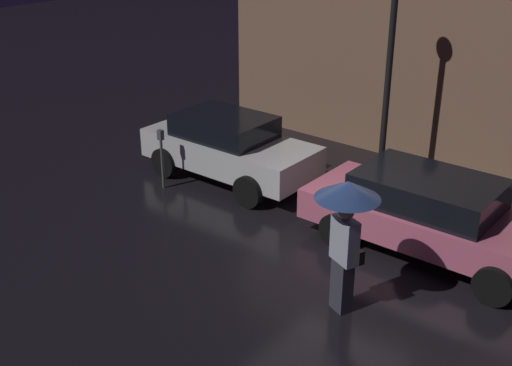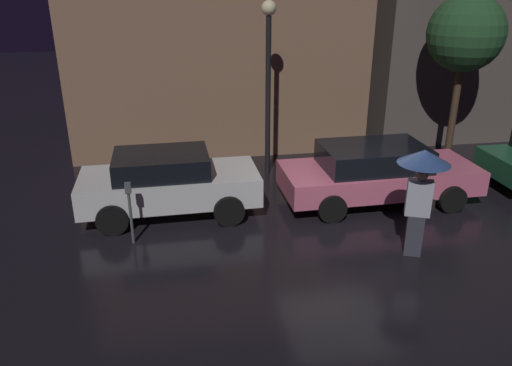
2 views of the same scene
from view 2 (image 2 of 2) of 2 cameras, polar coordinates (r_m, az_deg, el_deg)
The scene contains 8 objects.
ground_plane at distance 11.10m, azimuth 10.05°, elevation -5.17°, with size 60.00×60.00×0.00m, color black.
building_facade_left at distance 15.87m, azimuth -4.45°, elevation 16.21°, with size 8.87×3.00×6.72m.
parked_car_white at distance 11.51m, azimuth -10.01°, elevation 0.13°, with size 4.03×1.90×1.47m.
parked_car_pink at distance 12.33m, azimuth 13.67°, elevation 1.23°, with size 4.69×2.04×1.42m.
pedestrian_with_umbrella at distance 9.78m, azimuth 18.43°, elevation 0.59°, with size 0.97×0.97×2.18m.
parking_meter at distance 10.32m, azimuth -14.22°, elevation -2.63°, with size 0.12×0.10×1.35m.
street_lamp_near at distance 13.15m, azimuth 1.41°, elevation 13.30°, with size 0.37×0.37×4.56m.
street_tree at distance 15.12m, azimuth 22.85°, elevation 15.39°, with size 2.06×2.06×4.71m.
Camera 2 is at (-3.55, -9.20, 5.11)m, focal length 35.00 mm.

